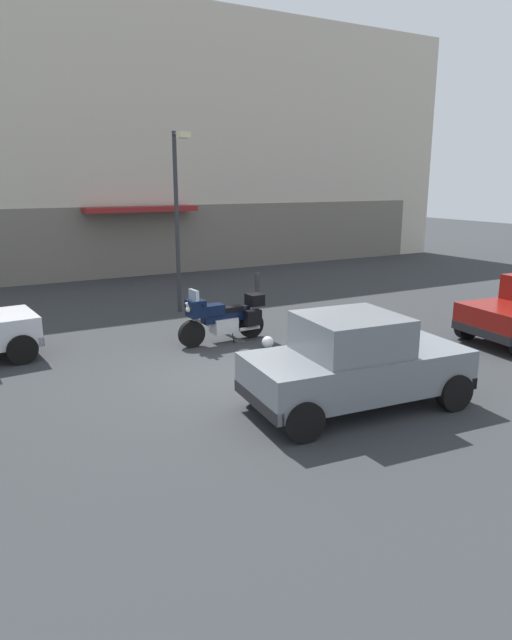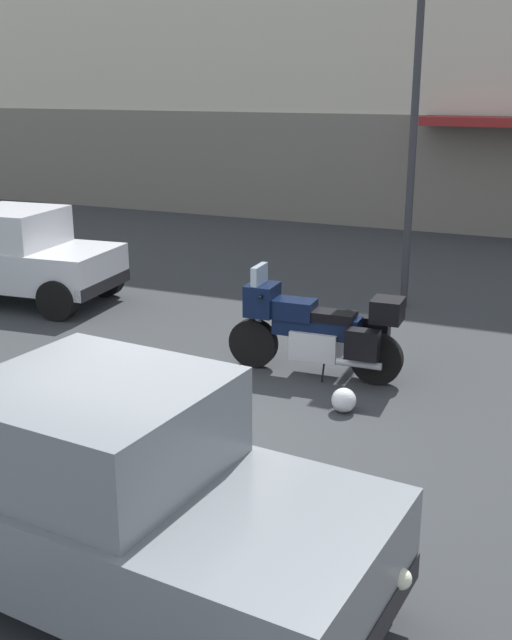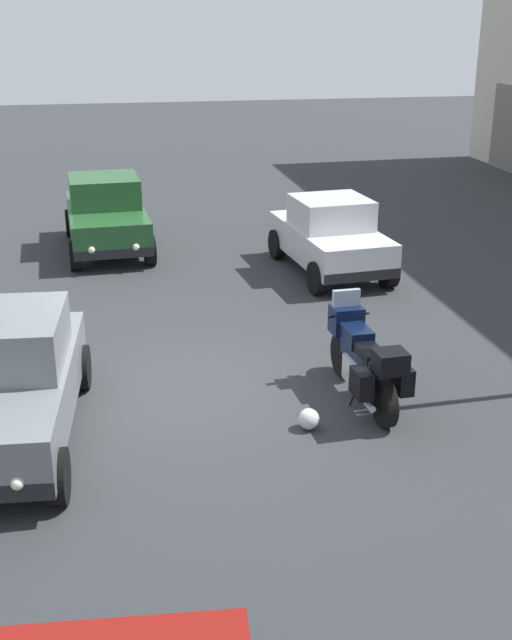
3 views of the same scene
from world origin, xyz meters
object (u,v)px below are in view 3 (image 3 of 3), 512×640
at_px(motorcycle, 364,359).
at_px(car_wagon_end, 3,381).
at_px(helmet, 309,419).
at_px(car_hatchback_near, 106,214).
at_px(car_compact_side, 330,236).

bearing_deg(motorcycle, car_wagon_end, 89.67).
bearing_deg(motorcycle, helmet, 122.62).
bearing_deg(car_wagon_end, car_hatchback_near, 175.35).
bearing_deg(car_hatchback_near, car_wagon_end, -12.33).
relative_size(motorcycle, car_wagon_end, 0.57).
bearing_deg(helmet, motorcycle, 125.33).
bearing_deg(motorcycle, car_compact_side, -14.44).
bearing_deg(car_compact_side, helmet, 156.45).
height_order(motorcycle, car_hatchback_near, car_hatchback_near).
xyz_separation_m(helmet, car_compact_side, (-6.46, 2.15, 0.63)).
xyz_separation_m(motorcycle, car_hatchback_near, (-8.46, -3.27, 0.19)).
height_order(helmet, car_compact_side, car_compact_side).
relative_size(motorcycle, car_compact_side, 0.63).
relative_size(motorcycle, car_hatchback_near, 0.57).
bearing_deg(car_compact_side, car_wagon_end, 130.17).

